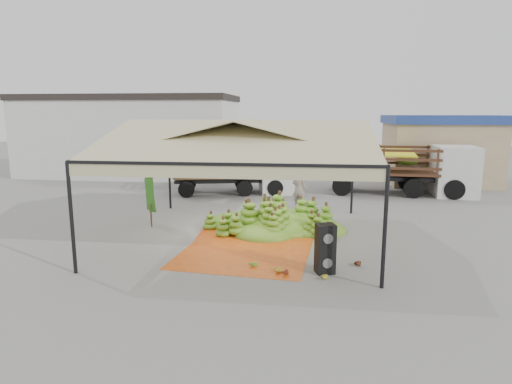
# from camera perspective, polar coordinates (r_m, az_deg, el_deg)

# --- Properties ---
(ground) EXTENTS (90.00, 90.00, 0.00)m
(ground) POSITION_cam_1_polar(r_m,az_deg,el_deg) (14.99, -1.47, -5.92)
(ground) COLOR slate
(ground) RESTS_ON ground
(canopy_tent) EXTENTS (8.10, 8.10, 4.00)m
(canopy_tent) POSITION_cam_1_polar(r_m,az_deg,el_deg) (14.40, -1.54, 6.78)
(canopy_tent) COLOR black
(canopy_tent) RESTS_ON ground
(building_white) EXTENTS (14.30, 6.30, 5.40)m
(building_white) POSITION_cam_1_polar(r_m,az_deg,el_deg) (30.76, -16.34, 7.25)
(building_white) COLOR silver
(building_white) RESTS_ON ground
(building_tan) EXTENTS (6.30, 5.30, 4.10)m
(building_tan) POSITION_cam_1_polar(r_m,az_deg,el_deg) (28.40, 23.20, 5.30)
(building_tan) COLOR tan
(building_tan) RESTS_ON ground
(tarp_left) EXTENTS (3.95, 3.79, 0.01)m
(tarp_left) POSITION_cam_1_polar(r_m,az_deg,el_deg) (14.87, -0.69, -6.03)
(tarp_left) COLOR #D54F14
(tarp_left) RESTS_ON ground
(tarp_right) EXTENTS (4.24, 4.41, 0.01)m
(tarp_right) POSITION_cam_1_polar(r_m,az_deg,el_deg) (13.37, -1.36, -7.93)
(tarp_right) COLOR #CF6013
(tarp_right) RESTS_ON ground
(banana_heap) EXTENTS (6.47, 5.77, 1.18)m
(banana_heap) POSITION_cam_1_polar(r_m,az_deg,el_deg) (15.92, 2.91, -2.75)
(banana_heap) COLOR #3C7217
(banana_heap) RESTS_ON ground
(hand_yellow_a) EXTENTS (0.43, 0.37, 0.18)m
(hand_yellow_a) POSITION_cam_1_polar(r_m,az_deg,el_deg) (11.38, 8.70, -10.97)
(hand_yellow_a) COLOR gold
(hand_yellow_a) RESTS_ON ground
(hand_yellow_b) EXTENTS (0.50, 0.43, 0.21)m
(hand_yellow_b) POSITION_cam_1_polar(r_m,az_deg,el_deg) (11.72, 2.43, -10.15)
(hand_yellow_b) COLOR gold
(hand_yellow_b) RESTS_ON ground
(hand_red_a) EXTENTS (0.49, 0.43, 0.20)m
(hand_red_a) POSITION_cam_1_polar(r_m,az_deg,el_deg) (11.61, 3.50, -10.39)
(hand_red_a) COLOR #5F2D15
(hand_red_a) RESTS_ON ground
(hand_red_b) EXTENTS (0.49, 0.41, 0.20)m
(hand_red_b) POSITION_cam_1_polar(r_m,az_deg,el_deg) (12.48, 13.04, -9.13)
(hand_red_b) COLOR #5D2615
(hand_red_b) RESTS_ON ground
(hand_green) EXTENTS (0.53, 0.51, 0.19)m
(hand_green) POSITION_cam_1_polar(r_m,az_deg,el_deg) (12.21, -0.53, -9.33)
(hand_green) COLOR #3A801A
(hand_green) RESTS_ON ground
(hanging_bunches) EXTENTS (1.74, 0.24, 0.20)m
(hanging_bunches) POSITION_cam_1_polar(r_m,az_deg,el_deg) (13.68, 0.67, 3.72)
(hanging_bunches) COLOR #3B7C19
(hanging_bunches) RESTS_ON ground
(speaker_stack) EXTENTS (0.58, 0.54, 1.34)m
(speaker_stack) POSITION_cam_1_polar(r_m,az_deg,el_deg) (11.65, 9.21, -7.46)
(speaker_stack) COLOR black
(speaker_stack) RESTS_ON ground
(banana_leaves) EXTENTS (0.96, 1.36, 3.70)m
(banana_leaves) POSITION_cam_1_polar(r_m,az_deg,el_deg) (17.01, -13.33, -4.21)
(banana_leaves) COLOR #286E1D
(banana_leaves) RESTS_ON ground
(vendor) EXTENTS (0.73, 0.59, 1.74)m
(vendor) POSITION_cam_1_polar(r_m,az_deg,el_deg) (19.25, 5.77, 0.39)
(vendor) COLOR gray
(vendor) RESTS_ON ground
(truck_left) EXTENTS (6.53, 3.42, 2.13)m
(truck_left) POSITION_cam_1_polar(r_m,az_deg,el_deg) (22.76, -2.35, 3.12)
(truck_left) COLOR #4F371A
(truck_left) RESTS_ON ground
(truck_right) EXTENTS (7.61, 3.04, 2.56)m
(truck_right) POSITION_cam_1_polar(r_m,az_deg,el_deg) (23.85, 19.31, 3.51)
(truck_right) COLOR #502C1A
(truck_right) RESTS_ON ground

